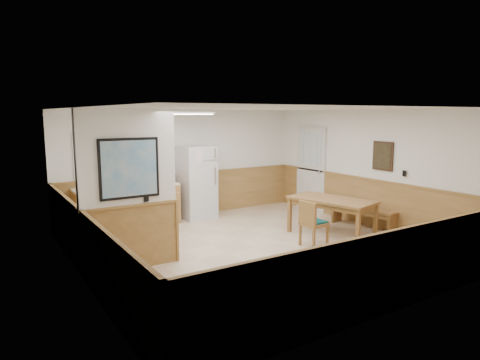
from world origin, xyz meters
TOP-DOWN VIEW (x-y plane):
  - ground at (0.00, 0.00)m, footprint 6.00×6.00m
  - ceiling at (0.00, 0.00)m, footprint 6.00×6.00m
  - back_wall at (0.00, 3.00)m, footprint 6.00×0.02m
  - right_wall at (3.00, 0.00)m, footprint 0.02×6.00m
  - left_wall at (-3.00, 0.00)m, footprint 0.02×6.00m
  - wainscot_back at (0.00, 2.98)m, footprint 6.00×0.04m
  - wainscot_right at (2.98, 0.00)m, footprint 0.04×6.00m
  - wainscot_left at (-2.98, 0.00)m, footprint 0.04×6.00m
  - partition_wall at (-2.25, 0.19)m, footprint 1.50×0.20m
  - kitchen_counter at (-1.21, 2.68)m, footprint 2.20×0.61m
  - exterior_door at (2.96, 1.90)m, footprint 0.07×1.02m
  - kitchen_window at (-2.10, 2.98)m, footprint 0.80×0.04m
  - wall_painting at (2.97, -0.30)m, footprint 0.04×0.50m
  - fluorescent_fixture at (-0.80, 1.30)m, footprint 1.20×0.30m
  - refrigerator at (0.12, 2.63)m, footprint 0.77×0.74m
  - dining_table at (1.73, -0.13)m, footprint 1.22×1.81m
  - dining_bench at (2.71, -0.07)m, footprint 0.51×1.51m
  - dining_chair at (0.88, -0.47)m, footprint 0.59×0.43m
  - fire_extinguisher at (-0.54, 2.68)m, footprint 0.13×0.13m
  - soap_bottle at (-2.27, 2.66)m, footprint 0.10×0.10m

SIDE VIEW (x-z plane):
  - ground at x=0.00m, z-range 0.00..0.00m
  - dining_bench at x=2.71m, z-range 0.11..0.56m
  - kitchen_counter at x=-1.21m, z-range -0.04..0.96m
  - dining_chair at x=0.88m, z-range 0.07..0.92m
  - wainscot_back at x=0.00m, z-range 0.00..1.00m
  - wainscot_right at x=2.98m, z-range 0.00..1.00m
  - wainscot_left at x=-2.98m, z-range 0.00..1.00m
  - dining_table at x=1.73m, z-range 0.28..1.03m
  - refrigerator at x=0.12m, z-range 0.00..1.69m
  - soap_bottle at x=-2.27m, z-range 0.90..1.14m
  - exterior_door at x=2.96m, z-range -0.02..2.13m
  - fire_extinguisher at x=-0.54m, z-range 0.88..1.28m
  - partition_wall at x=-2.25m, z-range -0.02..2.48m
  - back_wall at x=0.00m, z-range 0.00..2.50m
  - right_wall at x=3.00m, z-range 0.00..2.50m
  - left_wall at x=-3.00m, z-range 0.00..2.50m
  - kitchen_window at x=-2.10m, z-range 1.05..2.05m
  - wall_painting at x=2.97m, z-range 1.25..1.85m
  - fluorescent_fixture at x=-0.80m, z-range 2.40..2.49m
  - ceiling at x=0.00m, z-range 2.49..2.51m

